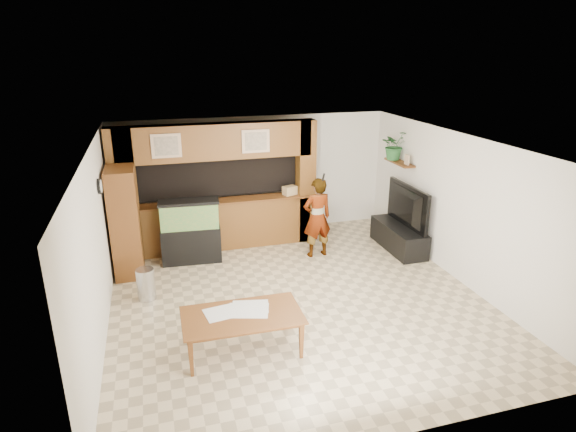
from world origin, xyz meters
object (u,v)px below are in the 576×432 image
object	(u,v)px
television	(401,206)
person	(317,218)
aquarium	(191,232)
pantry_cabinet	(125,222)
dining_table	(243,334)

from	to	relation	value
television	person	size ratio (longest dim) A/B	0.92
aquarium	television	world-z (taller)	television
television	pantry_cabinet	bearing A→B (deg)	85.39
pantry_cabinet	television	size ratio (longest dim) A/B	1.35
pantry_cabinet	dining_table	bearing A→B (deg)	-62.91
pantry_cabinet	television	bearing A→B (deg)	-3.81
aquarium	dining_table	distance (m)	3.27
pantry_cabinet	person	xyz separation A→B (m)	(3.60, -0.20, -0.19)
pantry_cabinet	aquarium	xyz separation A→B (m)	(1.16, 0.21, -0.39)
television	dining_table	world-z (taller)	television
person	television	bearing A→B (deg)	169.42
aquarium	dining_table	xyz separation A→B (m)	(0.39, -3.23, -0.33)
television	aquarium	bearing A→B (deg)	81.52
pantry_cabinet	dining_table	distance (m)	3.47
pantry_cabinet	television	world-z (taller)	pantry_cabinet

